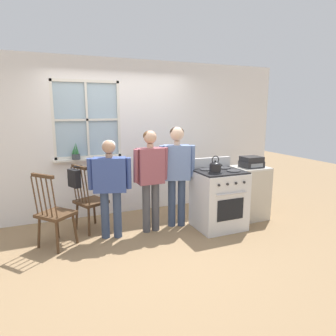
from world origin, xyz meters
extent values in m
plane|color=#937551|center=(0.00, 0.00, 0.00)|extent=(16.00, 16.00, 0.00)
cube|color=white|center=(1.60, 1.40, 1.35)|extent=(3.19, 0.06, 2.70)
cube|color=white|center=(-0.54, 1.40, 0.52)|extent=(1.11, 0.06, 1.04)
cube|color=white|center=(-0.54, 1.40, 2.51)|extent=(1.11, 0.06, 0.37)
cube|color=silver|center=(-0.54, 1.32, 1.02)|extent=(1.17, 0.10, 0.03)
cube|color=#9EB7C6|center=(-0.54, 1.41, 1.68)|extent=(1.05, 0.01, 1.23)
cube|color=silver|center=(-0.54, 1.38, 1.68)|extent=(0.04, 0.02, 1.29)
cube|color=silver|center=(-0.54, 1.38, 1.68)|extent=(1.11, 0.02, 0.04)
cube|color=silver|center=(-1.08, 1.38, 1.68)|extent=(0.04, 0.03, 1.29)
cube|color=silver|center=(-0.01, 1.38, 1.68)|extent=(0.04, 0.03, 1.29)
cube|color=silver|center=(-0.54, 1.38, 2.31)|extent=(1.11, 0.03, 0.04)
cube|color=silver|center=(-0.54, 1.38, 1.06)|extent=(1.11, 0.03, 0.04)
cube|color=#4C331E|center=(-0.64, 0.76, 0.45)|extent=(0.54, 0.55, 0.04)
cylinder|color=#4C331E|center=(-0.42, 0.67, 0.22)|extent=(0.09, 0.06, 0.43)
cylinder|color=#4C331E|center=(-0.56, 0.98, 0.22)|extent=(0.06, 0.09, 0.43)
cylinder|color=#4C331E|center=(-0.71, 0.54, 0.22)|extent=(0.06, 0.09, 0.43)
cylinder|color=#4C331E|center=(-0.85, 0.85, 0.22)|extent=(0.09, 0.06, 0.43)
cylinder|color=#4C331E|center=(-0.72, 0.52, 0.73)|extent=(0.08, 0.05, 0.55)
cylinder|color=#4C331E|center=(-0.75, 0.60, 0.73)|extent=(0.08, 0.05, 0.55)
cylinder|color=#4C331E|center=(-0.79, 0.69, 0.73)|extent=(0.08, 0.05, 0.55)
cylinder|color=#4C331E|center=(-0.83, 0.77, 0.73)|extent=(0.08, 0.05, 0.55)
cylinder|color=#4C331E|center=(-0.87, 0.85, 0.73)|extent=(0.08, 0.05, 0.55)
cube|color=#4C331E|center=(-0.79, 0.69, 1.02)|extent=(0.19, 0.36, 0.04)
cube|color=#4C331E|center=(-1.16, 0.37, 0.45)|extent=(0.58, 0.58, 0.04)
cylinder|color=#4C331E|center=(-0.93, 0.34, 0.22)|extent=(0.09, 0.05, 0.43)
cylinder|color=#4C331E|center=(-1.15, 0.60, 0.22)|extent=(0.05, 0.09, 0.43)
cylinder|color=#4C331E|center=(-1.17, 0.13, 0.22)|extent=(0.05, 0.09, 0.43)
cylinder|color=#4C331E|center=(-1.39, 0.39, 0.22)|extent=(0.09, 0.05, 0.43)
cylinder|color=#4C331E|center=(-1.18, 0.12, 0.73)|extent=(0.07, 0.06, 0.55)
cylinder|color=#4C331E|center=(-1.23, 0.19, 0.73)|extent=(0.07, 0.06, 0.55)
cylinder|color=#4C331E|center=(-1.29, 0.26, 0.73)|extent=(0.07, 0.06, 0.55)
cylinder|color=#4C331E|center=(-1.35, 0.33, 0.73)|extent=(0.07, 0.06, 0.55)
cylinder|color=#4C331E|center=(-1.41, 0.39, 0.73)|extent=(0.07, 0.06, 0.55)
cube|color=#4C331E|center=(-1.29, 0.26, 1.02)|extent=(0.28, 0.32, 0.04)
cylinder|color=#384766|center=(-0.50, 0.37, 0.35)|extent=(0.12, 0.12, 0.70)
cylinder|color=#384766|center=(-0.33, 0.32, 0.35)|extent=(0.12, 0.12, 0.70)
cube|color=#384C8E|center=(-0.41, 0.35, 0.94)|extent=(0.50, 0.33, 0.49)
cylinder|color=#384C8E|center=(-0.68, 0.40, 0.96)|extent=(0.10, 0.12, 0.46)
cylinder|color=#384C8E|center=(-0.16, 0.26, 0.96)|extent=(0.10, 0.12, 0.46)
cylinder|color=tan|center=(-0.41, 0.35, 1.22)|extent=(0.10, 0.10, 0.06)
sphere|color=tan|center=(-0.41, 0.35, 1.34)|extent=(0.19, 0.19, 0.19)
ellipsoid|color=silver|center=(-0.41, 0.36, 1.36)|extent=(0.19, 0.19, 0.15)
cylinder|color=#4C4C51|center=(0.12, 0.35, 0.38)|extent=(0.12, 0.12, 0.76)
cylinder|color=#4C4C51|center=(0.27, 0.35, 0.38)|extent=(0.12, 0.12, 0.76)
cube|color=#934C56|center=(0.20, 0.35, 1.03)|extent=(0.39, 0.22, 0.53)
cylinder|color=#934C56|center=(-0.03, 0.32, 1.05)|extent=(0.08, 0.11, 0.49)
cylinder|color=#934C56|center=(0.43, 0.34, 1.05)|extent=(0.08, 0.11, 0.49)
cylinder|color=tan|center=(0.20, 0.35, 1.33)|extent=(0.10, 0.10, 0.06)
sphere|color=tan|center=(0.20, 0.35, 1.45)|extent=(0.19, 0.19, 0.19)
ellipsoid|color=brown|center=(0.20, 0.36, 1.47)|extent=(0.20, 0.20, 0.16)
cylinder|color=#384766|center=(0.58, 0.42, 0.38)|extent=(0.12, 0.12, 0.77)
cylinder|color=#384766|center=(0.72, 0.37, 0.38)|extent=(0.12, 0.12, 0.77)
cube|color=#6B84B7|center=(0.65, 0.39, 1.04)|extent=(0.45, 0.32, 0.54)
cylinder|color=#6B84B7|center=(0.41, 0.45, 1.06)|extent=(0.11, 0.13, 0.50)
cylinder|color=#6B84B7|center=(0.87, 0.30, 1.06)|extent=(0.11, 0.13, 0.50)
cylinder|color=beige|center=(0.65, 0.39, 1.34)|extent=(0.10, 0.10, 0.07)
sphere|color=beige|center=(0.65, 0.39, 1.48)|extent=(0.22, 0.22, 0.22)
ellipsoid|color=#332319|center=(0.65, 0.41, 1.50)|extent=(0.22, 0.22, 0.18)
cube|color=silver|center=(1.23, 0.07, 0.45)|extent=(0.73, 0.64, 0.90)
cube|color=black|center=(1.23, 0.07, 0.91)|extent=(0.71, 0.61, 0.02)
cylinder|color=#2D2D30|center=(1.07, -0.06, 0.93)|extent=(0.20, 0.20, 0.02)
cylinder|color=#2D2D30|center=(1.40, -0.06, 0.93)|extent=(0.20, 0.20, 0.02)
cylinder|color=#2D2D30|center=(1.07, 0.20, 0.93)|extent=(0.20, 0.20, 0.02)
cylinder|color=#2D2D30|center=(1.40, 0.20, 0.93)|extent=(0.20, 0.20, 0.02)
cube|color=silver|center=(1.23, 0.36, 1.00)|extent=(0.73, 0.06, 0.16)
cube|color=black|center=(1.23, -0.25, 0.40)|extent=(0.45, 0.01, 0.32)
cylinder|color=silver|center=(1.23, -0.27, 0.65)|extent=(0.51, 0.02, 0.02)
cylinder|color=#232326|center=(1.01, -0.26, 0.79)|extent=(0.04, 0.02, 0.04)
cylinder|color=#232326|center=(1.16, -0.26, 0.79)|extent=(0.04, 0.02, 0.04)
cylinder|color=#232326|center=(1.30, -0.26, 0.79)|extent=(0.04, 0.02, 0.04)
cylinder|color=#232326|center=(1.45, -0.26, 0.79)|extent=(0.04, 0.02, 0.04)
cylinder|color=black|center=(1.07, -0.06, 1.00)|extent=(0.17, 0.17, 0.12)
ellipsoid|color=black|center=(1.07, -0.06, 1.06)|extent=(0.16, 0.16, 0.07)
sphere|color=black|center=(1.07, -0.06, 1.10)|extent=(0.03, 0.03, 0.03)
cylinder|color=black|center=(1.15, -0.06, 1.02)|extent=(0.08, 0.03, 0.07)
torus|color=black|center=(1.07, -0.06, 1.12)|extent=(0.12, 0.01, 0.12)
cylinder|color=#42474C|center=(-0.76, 1.31, 1.08)|extent=(0.13, 0.13, 0.09)
cylinder|color=#33261C|center=(-0.76, 1.31, 1.12)|extent=(0.12, 0.12, 0.01)
cone|color=#2D7038|center=(-0.75, 1.32, 1.22)|extent=(0.06, 0.05, 0.20)
cone|color=#2D7038|center=(-0.77, 1.33, 1.17)|extent=(0.04, 0.05, 0.09)
cone|color=#2D7038|center=(-0.78, 1.31, 1.22)|extent=(0.09, 0.05, 0.20)
cone|color=#2D7038|center=(-0.77, 1.29, 1.18)|extent=(0.04, 0.05, 0.11)
cone|color=#2D7038|center=(-0.75, 1.29, 1.20)|extent=(0.06, 0.06, 0.15)
cube|color=black|center=(-0.87, 0.65, 0.87)|extent=(0.17, 0.24, 0.26)
torus|color=black|center=(-0.80, 0.68, 1.04)|extent=(0.16, 0.16, 0.01)
cube|color=beige|center=(1.94, 0.24, 0.43)|extent=(0.55, 0.50, 0.87)
cube|color=beige|center=(1.94, 0.24, 0.89)|extent=(0.55, 0.50, 0.03)
cube|color=#232326|center=(1.94, 0.22, 0.95)|extent=(0.34, 0.28, 0.10)
cube|color=#232326|center=(1.94, 0.22, 1.04)|extent=(0.32, 0.27, 0.08)
cube|color=gray|center=(1.94, 0.08, 0.95)|extent=(0.24, 0.01, 0.06)
camera|label=1|loc=(-1.26, -3.78, 1.86)|focal=32.00mm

